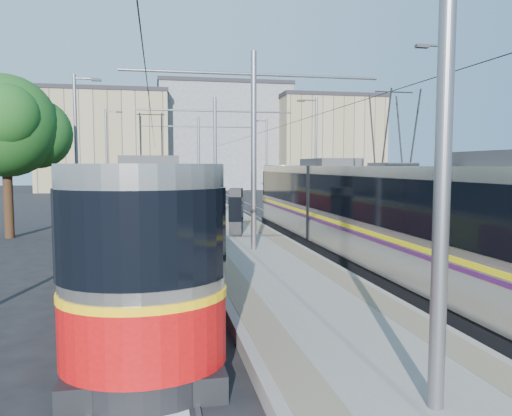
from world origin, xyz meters
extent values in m
plane|color=black|center=(0.00, 0.00, 0.00)|extent=(160.00, 160.00, 0.00)
cube|color=gray|center=(0.00, 17.00, 0.15)|extent=(4.00, 50.00, 0.30)
cube|color=gray|center=(-1.45, 17.00, 0.30)|extent=(0.70, 50.00, 0.01)
cube|color=gray|center=(1.45, 17.00, 0.30)|extent=(0.70, 50.00, 0.01)
cube|color=gray|center=(-4.32, 17.00, 0.01)|extent=(0.07, 70.00, 0.03)
cube|color=gray|center=(-2.88, 17.00, 0.01)|extent=(0.07, 70.00, 0.03)
cube|color=gray|center=(2.88, 17.00, 0.01)|extent=(0.07, 70.00, 0.03)
cube|color=gray|center=(4.32, 17.00, 0.01)|extent=(0.07, 70.00, 0.03)
cube|color=black|center=(-3.60, 12.69, 0.20)|extent=(2.30, 31.08, 0.40)
cube|color=#A8A39A|center=(-3.60, 12.69, 1.85)|extent=(2.40, 29.48, 2.90)
cube|color=black|center=(-3.60, 12.69, 2.35)|extent=(2.43, 29.48, 1.30)
cube|color=yellow|center=(-3.60, 12.69, 1.45)|extent=(2.43, 29.48, 0.12)
cube|color=red|center=(-3.60, 12.69, 0.95)|extent=(2.42, 29.48, 1.10)
cube|color=#2D2D30|center=(-3.60, 12.69, 3.45)|extent=(1.68, 3.00, 0.30)
cube|color=black|center=(3.60, 4.55, 0.20)|extent=(2.30, 27.51, 0.40)
cube|color=beige|center=(3.60, 4.55, 1.85)|extent=(2.40, 25.91, 2.90)
cube|color=black|center=(3.60, 4.55, 2.35)|extent=(2.43, 25.91, 1.30)
cube|color=yellow|center=(3.60, 4.55, 1.45)|extent=(2.43, 25.91, 0.12)
cube|color=#48154B|center=(3.60, 4.55, 1.30)|extent=(2.43, 25.91, 0.10)
cube|color=#2D2D30|center=(3.60, 4.55, 3.45)|extent=(1.68, 3.00, 0.30)
cylinder|color=slate|center=(0.00, -4.00, 3.80)|extent=(0.20, 0.20, 7.00)
cylinder|color=slate|center=(0.00, 8.00, 3.80)|extent=(0.20, 0.20, 7.00)
cylinder|color=slate|center=(0.00, 8.00, 6.50)|extent=(9.20, 0.10, 0.10)
cylinder|color=slate|center=(0.00, 20.00, 3.80)|extent=(0.20, 0.20, 7.00)
cylinder|color=slate|center=(0.00, 20.00, 6.50)|extent=(9.20, 0.10, 0.10)
cylinder|color=slate|center=(0.00, 32.00, 3.80)|extent=(0.20, 0.20, 7.00)
cylinder|color=slate|center=(0.00, 32.00, 6.50)|extent=(9.20, 0.10, 0.10)
cylinder|color=black|center=(-3.60, 17.00, 5.55)|extent=(0.02, 70.00, 0.02)
cylinder|color=black|center=(3.60, 17.00, 5.55)|extent=(0.02, 70.00, 0.02)
cylinder|color=slate|center=(-7.50, 18.00, 4.00)|extent=(0.18, 0.18, 8.00)
cube|color=#2D2D30|center=(-6.40, 18.00, 7.75)|extent=(0.50, 0.22, 0.12)
cylinder|color=slate|center=(-7.50, 34.00, 4.00)|extent=(0.18, 0.18, 8.00)
cube|color=#2D2D30|center=(-6.40, 34.00, 7.75)|extent=(0.50, 0.22, 0.12)
cylinder|color=slate|center=(7.50, 8.00, 4.00)|extent=(0.18, 0.18, 8.00)
cube|color=#2D2D30|center=(6.40, 8.00, 7.75)|extent=(0.50, 0.22, 0.12)
cylinder|color=slate|center=(7.50, 24.00, 4.00)|extent=(0.18, 0.18, 8.00)
cube|color=#2D2D30|center=(6.40, 24.00, 7.75)|extent=(0.50, 0.22, 0.12)
cylinder|color=slate|center=(7.50, 40.00, 4.00)|extent=(0.18, 0.18, 8.00)
cube|color=#2D2D30|center=(6.40, 40.00, 7.75)|extent=(0.50, 0.22, 0.12)
cube|color=black|center=(-0.04, 11.87, 1.32)|extent=(0.74, 0.99, 2.03)
cube|color=black|center=(-0.04, 11.87, 1.45)|extent=(0.78, 1.03, 1.06)
cylinder|color=#382314|center=(-10.06, 14.98, 1.54)|extent=(0.42, 0.42, 3.08)
sphere|color=#123F15|center=(-10.06, 14.98, 5.10)|extent=(4.61, 4.61, 4.61)
sphere|color=#123F15|center=(-8.91, 15.74, 4.81)|extent=(3.27, 3.27, 3.27)
cube|color=#9D8C6A|center=(-10.00, 60.00, 6.23)|extent=(16.00, 12.00, 12.47)
cube|color=#262328|center=(-10.00, 60.00, 12.72)|extent=(16.32, 12.24, 0.50)
cube|color=gray|center=(6.00, 64.00, 7.16)|extent=(18.00, 14.00, 14.33)
cube|color=#262328|center=(6.00, 64.00, 14.58)|extent=(18.36, 14.28, 0.50)
cube|color=#9D8C6A|center=(20.00, 58.00, 6.19)|extent=(14.00, 10.00, 12.39)
cube|color=#262328|center=(20.00, 58.00, 12.64)|extent=(14.28, 10.20, 0.50)
camera|label=1|loc=(-3.37, -9.46, 3.32)|focal=35.00mm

